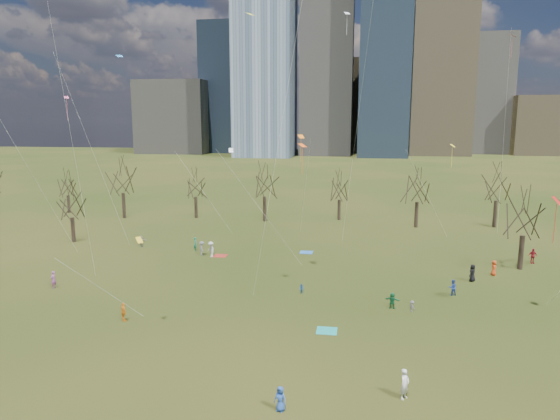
# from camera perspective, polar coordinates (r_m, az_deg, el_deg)

# --- Properties ---
(ground) EXTENTS (500.00, 500.00, 0.00)m
(ground) POSITION_cam_1_polar(r_m,az_deg,el_deg) (42.79, -2.57, -12.11)
(ground) COLOR black
(ground) RESTS_ON ground
(downtown_skyline) EXTENTS (212.50, 78.00, 118.00)m
(downtown_skyline) POSITION_cam_1_polar(r_m,az_deg,el_deg) (250.68, 6.82, 15.30)
(downtown_skyline) COLOR slate
(downtown_skyline) RESTS_ON ground
(bare_tree_row) EXTENTS (113.04, 29.80, 9.50)m
(bare_tree_row) POSITION_cam_1_polar(r_m,az_deg,el_deg) (77.10, 2.88, 2.62)
(bare_tree_row) COLOR black
(bare_tree_row) RESTS_ON ground
(blanket_teal) EXTENTS (1.60, 1.50, 0.03)m
(blanket_teal) POSITION_cam_1_polar(r_m,az_deg,el_deg) (40.31, 5.37, -13.57)
(blanket_teal) COLOR teal
(blanket_teal) RESTS_ON ground
(blanket_navy) EXTENTS (1.60, 1.50, 0.03)m
(blanket_navy) POSITION_cam_1_polar(r_m,az_deg,el_deg) (62.62, 3.02, -4.85)
(blanket_navy) COLOR blue
(blanket_navy) RESTS_ON ground
(blanket_crimson) EXTENTS (1.60, 1.50, 0.03)m
(blanket_crimson) POSITION_cam_1_polar(r_m,az_deg,el_deg) (61.40, -6.84, -5.21)
(blanket_crimson) COLOR #B72F24
(blanket_crimson) RESTS_ON ground
(person_0) EXTENTS (0.83, 0.67, 1.48)m
(person_0) POSITION_cam_1_polar(r_m,az_deg,el_deg) (30.09, 0.03, -20.77)
(person_0) COLOR #2850AD
(person_0) RESTS_ON ground
(person_1) EXTENTS (0.76, 0.81, 1.86)m
(person_1) POSITION_cam_1_polar(r_m,az_deg,el_deg) (31.96, 14.06, -18.73)
(person_1) COLOR white
(person_1) RESTS_ON ground
(person_3) EXTENTS (0.66, 0.75, 1.01)m
(person_3) POSITION_cam_1_polar(r_m,az_deg,el_deg) (45.08, 14.85, -10.59)
(person_3) COLOR slate
(person_3) RESTS_ON ground
(person_4) EXTENTS (0.93, 0.94, 1.59)m
(person_4) POSITION_cam_1_polar(r_m,az_deg,el_deg) (43.55, -17.45, -11.06)
(person_4) COLOR orange
(person_4) RESTS_ON ground
(person_5) EXTENTS (1.41, 0.76, 1.45)m
(person_5) POSITION_cam_1_polar(r_m,az_deg,el_deg) (45.38, 12.71, -10.06)
(person_5) COLOR #17693D
(person_5) RESTS_ON ground
(person_6) EXTENTS (0.99, 1.03, 1.78)m
(person_6) POSITION_cam_1_polar(r_m,az_deg,el_deg) (54.95, 21.14, -6.73)
(person_6) COLOR black
(person_6) RESTS_ON ground
(person_7) EXTENTS (0.47, 0.66, 1.73)m
(person_7) POSITION_cam_1_polar(r_m,az_deg,el_deg) (54.13, -24.48, -7.25)
(person_7) COLOR #A15098
(person_7) RESTS_ON ground
(person_8) EXTENTS (0.60, 0.59, 0.97)m
(person_8) POSITION_cam_1_polar(r_m,az_deg,el_deg) (47.96, 2.46, -8.99)
(person_8) COLOR #265EA6
(person_8) RESTS_ON ground
(person_9) EXTENTS (1.34, 1.38, 1.89)m
(person_9) POSITION_cam_1_polar(r_m,az_deg,el_deg) (60.89, -7.90, -4.46)
(person_9) COLOR silver
(person_9) RESTS_ON ground
(person_10) EXTENTS (1.09, 0.60, 1.77)m
(person_10) POSITION_cam_1_polar(r_m,az_deg,el_deg) (64.55, 26.92, -4.71)
(person_10) COLOR #A71727
(person_10) RESTS_ON ground
(person_11) EXTENTS (1.06, 1.44, 1.50)m
(person_11) POSITION_cam_1_polar(r_m,az_deg,el_deg) (67.53, -15.57, -3.46)
(person_11) COLOR slate
(person_11) RESTS_ON ground
(person_12) EXTENTS (0.59, 0.85, 1.65)m
(person_12) POSITION_cam_1_polar(r_m,az_deg,el_deg) (57.88, 23.24, -6.11)
(person_12) COLOR #CF4217
(person_12) RESTS_ON ground
(person_13) EXTENTS (0.69, 0.77, 1.77)m
(person_13) POSITION_cam_1_polar(r_m,az_deg,el_deg) (63.94, -9.64, -3.86)
(person_13) COLOR #1B7D5D
(person_13) RESTS_ON ground
(person_14) EXTENTS (0.87, 0.76, 1.52)m
(person_14) POSITION_cam_1_polar(r_m,az_deg,el_deg) (50.18, 19.12, -8.36)
(person_14) COLOR #263FA5
(person_14) RESTS_ON ground
(person_15) EXTENTS (1.11, 1.31, 1.76)m
(person_15) POSITION_cam_1_polar(r_m,az_deg,el_deg) (61.78, -8.93, -4.34)
(person_15) COLOR slate
(person_15) RESTS_ON ground
(kites_airborne) EXTENTS (75.36, 40.98, 28.36)m
(kites_airborne) POSITION_cam_1_polar(r_m,az_deg,el_deg) (52.39, 1.47, 5.89)
(kites_airborne) COLOR #FF5C15
(kites_airborne) RESTS_ON ground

